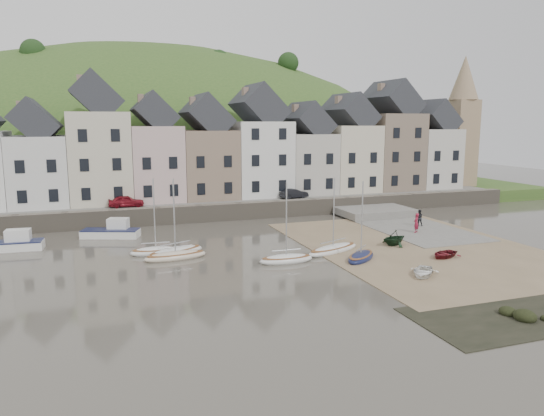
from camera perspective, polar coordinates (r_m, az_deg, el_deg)
name	(u,v)px	position (r m, az deg, el deg)	size (l,w,h in m)	color
ground	(297,258)	(40.01, 2.85, -5.60)	(160.00, 160.00, 0.00)	#494339
quay_land	(209,194)	(69.98, -7.05, 1.53)	(90.00, 30.00, 1.50)	#355522
quay_street	(230,201)	(58.79, -4.67, 0.83)	(70.00, 7.00, 0.10)	slate
seawall	(239,211)	(55.56, -3.75, -0.35)	(70.00, 1.20, 1.80)	slate
beach	(417,246)	(45.19, 15.92, -4.15)	(18.00, 26.00, 0.06)	#7C674B
slipway	(404,225)	(53.83, 14.53, -1.87)	(8.00, 18.00, 0.12)	slate
hillside	(153,274)	(100.34, -13.09, -7.14)	(134.40, 84.00, 84.00)	#355522
townhouse_terrace	(236,148)	(62.02, -3.98, 6.66)	(61.05, 8.00, 13.93)	white
church_spire	(462,118)	(77.36, 20.46, 9.43)	(4.00, 4.00, 18.00)	#997F60
sailboat_0	(176,252)	(41.56, -10.71, -4.81)	(5.21, 3.43, 6.32)	white
sailboat_1	(156,251)	(42.03, -12.84, -4.71)	(4.11, 1.74, 6.32)	white
sailboat_2	(175,256)	(40.34, -10.72, -5.24)	(5.06, 2.12, 6.32)	beige
sailboat_3	(286,259)	(38.73, 1.60, -5.69)	(4.22, 1.54, 6.32)	white
sailboat_4	(333,249)	(41.94, 6.83, -4.58)	(5.70, 3.52, 6.32)	white
sailboat_5	(361,257)	(39.94, 9.88, -5.36)	(3.94, 3.77, 6.32)	#151B42
motorboat_0	(10,243)	(47.39, -27.16, -3.53)	(5.54, 2.15, 1.70)	white
motorboat_2	(112,231)	(49.17, -17.38, -2.46)	(5.43, 3.39, 1.70)	white
rowboat_white	(423,272)	(36.71, 16.49, -6.83)	(1.98, 2.77, 0.57)	white
rowboat_green	(394,238)	(44.83, 13.46, -3.23)	(2.19, 2.53, 1.34)	black
rowboat_red	(444,254)	(42.06, 18.64, -4.87)	(1.90, 2.66, 0.55)	maroon
person_red	(416,223)	(50.20, 15.79, -1.60)	(0.67, 0.44, 1.85)	maroon
person_dark	(419,218)	(53.49, 16.08, -1.05)	(0.80, 0.62, 1.65)	black
car_left	(126,201)	(55.94, -15.95, 0.74)	(1.47, 3.65, 1.24)	maroon
car_right	(294,193)	(60.06, 2.46, 1.63)	(1.19, 3.41, 1.12)	black
shore_rocks	(535,312)	(32.24, 27.26, -10.30)	(14.00, 6.00, 0.75)	black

